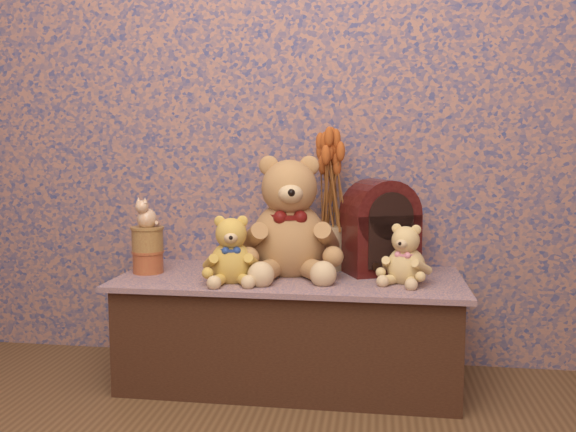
% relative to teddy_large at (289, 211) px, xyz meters
% --- Properties ---
extents(display_shelf, '(1.31, 0.57, 0.42)m').
position_rel_teddy_large_xyz_m(display_shelf, '(0.01, -0.05, -0.46)').
color(display_shelf, navy).
rests_on(display_shelf, ground).
extents(teddy_large, '(0.48, 0.54, 0.50)m').
position_rel_teddy_large_xyz_m(teddy_large, '(0.00, 0.00, 0.00)').
color(teddy_large, '#A97741').
rests_on(teddy_large, display_shelf).
extents(teddy_medium, '(0.26, 0.29, 0.27)m').
position_rel_teddy_large_xyz_m(teddy_medium, '(-0.19, -0.17, -0.12)').
color(teddy_medium, gold).
rests_on(teddy_medium, display_shelf).
extents(teddy_small, '(0.25, 0.27, 0.23)m').
position_rel_teddy_large_xyz_m(teddy_small, '(0.45, -0.10, -0.13)').
color(teddy_small, tan).
rests_on(teddy_small, display_shelf).
extents(cathedral_radio, '(0.33, 0.29, 0.37)m').
position_rel_teddy_large_xyz_m(cathedral_radio, '(0.35, 0.07, -0.06)').
color(cathedral_radio, '#370A0A').
rests_on(cathedral_radio, display_shelf).
extents(ceramic_vase, '(0.14, 0.14, 0.18)m').
position_rel_teddy_large_xyz_m(ceramic_vase, '(0.16, 0.10, -0.16)').
color(ceramic_vase, tan).
rests_on(ceramic_vase, display_shelf).
extents(dried_stalks, '(0.30, 0.30, 0.44)m').
position_rel_teddy_large_xyz_m(dried_stalks, '(0.16, 0.10, 0.15)').
color(dried_stalks, '#B34E1C').
rests_on(dried_stalks, ceramic_vase).
extents(biscuit_tin_lower, '(0.14, 0.14, 0.09)m').
position_rel_teddy_large_xyz_m(biscuit_tin_lower, '(-0.56, -0.06, -0.21)').
color(biscuit_tin_lower, '#BC7737').
rests_on(biscuit_tin_lower, display_shelf).
extents(biscuit_tin_upper, '(0.14, 0.14, 0.10)m').
position_rel_teddy_large_xyz_m(biscuit_tin_upper, '(-0.56, -0.06, -0.11)').
color(biscuit_tin_upper, tan).
rests_on(biscuit_tin_upper, biscuit_tin_lower).
extents(cat_figurine, '(0.11, 0.12, 0.12)m').
position_rel_teddy_large_xyz_m(cat_figurine, '(-0.56, -0.06, -0.01)').
color(cat_figurine, silver).
rests_on(cat_figurine, biscuit_tin_upper).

